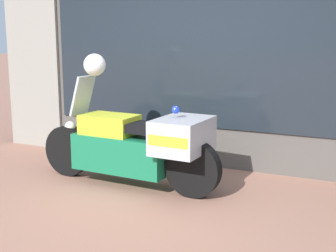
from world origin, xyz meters
The scene contains 5 objects.
ground_plane centered at (0.00, 0.00, 0.00)m, with size 60.00×60.00×0.00m, color #9E6B56.
shop_building centered at (-0.45, 2.00, 2.09)m, with size 6.74×0.55×4.16m.
window_display centered at (0.42, 2.03, 0.48)m, with size 5.30×0.30×2.04m.
paramedic_motorcycle centered at (-0.36, 0.61, 0.52)m, with size 2.41×0.75×1.30m.
white_helmet centered at (-0.95, 0.64, 1.43)m, with size 0.27×0.27×0.27m, color white.
Camera 1 is at (2.22, -4.08, 1.80)m, focal length 50.00 mm.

